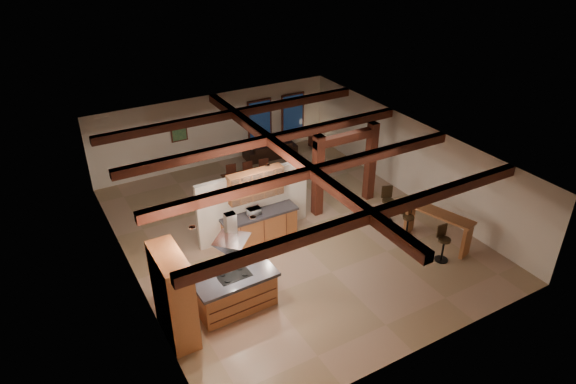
{
  "coord_description": "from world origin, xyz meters",
  "views": [
    {
      "loc": [
        -6.99,
        -12.15,
        9.35
      ],
      "look_at": [
        0.25,
        0.5,
        1.15
      ],
      "focal_mm": 32.0,
      "sensor_mm": 36.0,
      "label": 1
    }
  ],
  "objects_px": {
    "dining_table": "(252,184)",
    "bar_counter": "(438,223)",
    "sofa": "(270,149)",
    "kitchen_island": "(235,291)"
  },
  "relations": [
    {
      "from": "kitchen_island",
      "to": "sofa",
      "type": "relative_size",
      "value": 0.99
    },
    {
      "from": "kitchen_island",
      "to": "sofa",
      "type": "bearing_deg",
      "value": 56.28
    },
    {
      "from": "dining_table",
      "to": "bar_counter",
      "type": "bearing_deg",
      "value": -54.51
    },
    {
      "from": "sofa",
      "to": "bar_counter",
      "type": "bearing_deg",
      "value": 103.66
    },
    {
      "from": "kitchen_island",
      "to": "dining_table",
      "type": "relative_size",
      "value": 1.1
    },
    {
      "from": "dining_table",
      "to": "bar_counter",
      "type": "height_order",
      "value": "bar_counter"
    },
    {
      "from": "sofa",
      "to": "bar_counter",
      "type": "distance_m",
      "value": 8.38
    },
    {
      "from": "kitchen_island",
      "to": "sofa",
      "type": "xyz_separation_m",
      "value": [
        5.18,
        7.76,
        -0.21
      ]
    },
    {
      "from": "kitchen_island",
      "to": "bar_counter",
      "type": "xyz_separation_m",
      "value": [
        6.68,
        -0.47,
        0.23
      ]
    },
    {
      "from": "dining_table",
      "to": "sofa",
      "type": "xyz_separation_m",
      "value": [
        2.07,
        2.42,
        -0.02
      ]
    }
  ]
}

